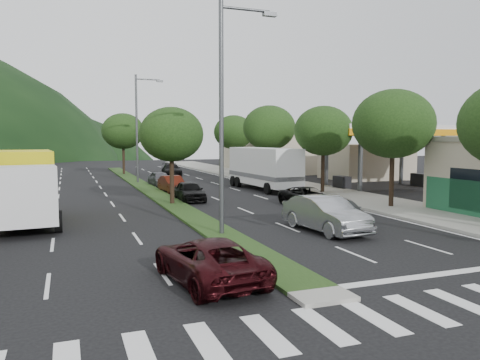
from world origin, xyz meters
name	(u,v)px	position (x,y,z in m)	size (l,w,h in m)	color
ground	(314,293)	(0.00, 0.00, 0.00)	(160.00, 160.00, 0.00)	black
sidewalk_right	(298,186)	(12.50, 25.00, 0.07)	(5.00, 90.00, 0.15)	gray
median	(147,188)	(0.00, 28.00, 0.06)	(1.60, 56.00, 0.12)	#1D3112
crosswalk	(357,320)	(0.00, -2.00, 0.01)	(19.00, 2.20, 0.01)	silver
gas_canopy	(384,133)	(19.00, 22.00, 4.65)	(12.20, 8.20, 5.25)	silver
bldg_right_far	(278,151)	(19.50, 44.00, 2.60)	(10.00, 16.00, 5.20)	#AFA48B
tree_r_b	(393,124)	(12.00, 12.00, 5.04)	(4.80, 4.80, 6.94)	black
tree_r_c	(323,131)	(12.00, 20.00, 4.75)	(4.40, 4.40, 6.48)	black
tree_r_d	(269,128)	(12.00, 30.00, 5.18)	(5.00, 5.00, 7.17)	black
tree_r_e	(234,132)	(12.00, 40.00, 4.89)	(4.60, 4.60, 6.71)	black
tree_med_near	(171,134)	(0.00, 18.00, 4.43)	(4.00, 4.00, 6.02)	black
tree_med_far	(123,131)	(0.00, 44.00, 5.01)	(4.80, 4.80, 6.94)	black
streetlight_near	(226,105)	(0.21, 8.00, 5.58)	(2.60, 0.25, 10.00)	#47494C
streetlight_mid	(139,123)	(0.21, 33.00, 5.58)	(2.60, 0.25, 10.00)	#47494C
sedan_silver	(325,214)	(4.63, 7.23, 0.80)	(1.70, 4.87, 1.60)	#94969B
suv_maroon	(208,260)	(-2.39, 2.00, 0.65)	(2.17, 4.70, 1.31)	black
car_queue_a	(190,191)	(1.50, 19.44, 0.67)	(1.58, 3.92, 1.34)	black
car_queue_b	(342,211)	(6.51, 8.80, 0.60)	(1.67, 4.10, 1.19)	#535459
car_queue_c	(172,184)	(1.50, 24.81, 0.64)	(1.36, 3.91, 1.29)	#4B160C
car_queue_d	(308,197)	(7.69, 14.44, 0.60)	(1.98, 4.30, 1.20)	black
car_queue_e	(160,179)	(1.50, 29.81, 0.65)	(1.53, 3.81, 1.30)	#545359
car_queue_f	(172,170)	(4.87, 40.84, 0.67)	(1.88, 4.63, 1.34)	black
box_truck	(25,190)	(-8.09, 13.87, 1.69)	(3.32, 7.44, 3.57)	silver
motorhome	(264,167)	(9.00, 24.31, 1.81)	(3.20, 9.00, 3.40)	silver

